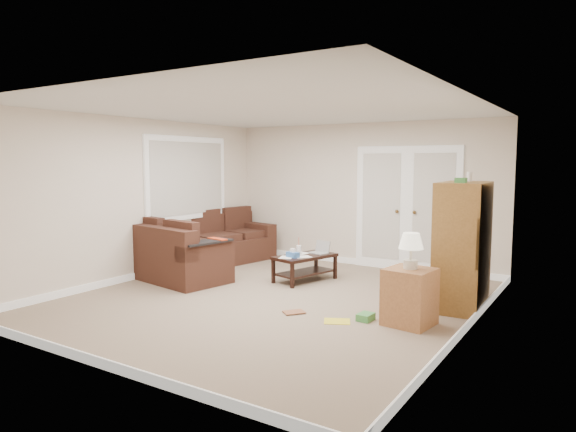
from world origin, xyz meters
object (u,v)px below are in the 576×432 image
Objects in this scene: coffee_table at (306,267)px; tv_armoire at (462,245)px; sectional_sofa at (197,250)px; side_cabinet at (410,292)px.

tv_armoire reaches higher than coffee_table.
coffee_table is at bearing 18.42° from sectional_sofa.
side_cabinet is (-0.31, -1.02, -0.42)m from tv_armoire.
sectional_sofa is at bearing -156.09° from coffee_table.
sectional_sofa is at bearing 178.40° from tv_armoire.
side_cabinet reaches higher than coffee_table.
sectional_sofa is 4.15m from side_cabinet.
side_cabinet is at bearing -109.75° from tv_armoire.
coffee_table is 0.64× the size of tv_armoire.
tv_armoire reaches higher than sectional_sofa.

